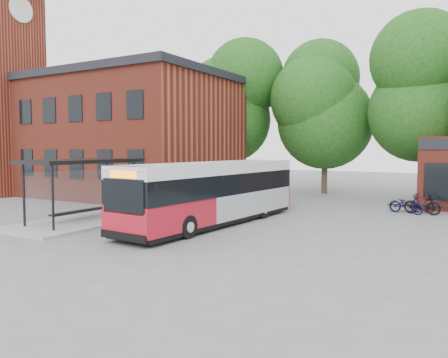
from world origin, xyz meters
The scene contains 14 objects.
ground centered at (0.00, 0.00, 0.00)m, with size 100.00×100.00×0.00m, color #5E5E60.
station_building centered at (-13.00, 9.00, 4.25)m, with size 18.40×10.40×8.50m, color maroon, non-canonical shape.
clock_tower centered at (-19.00, 5.00, 9.10)m, with size 5.20×5.20×18.20m, color maroon, non-canonical shape.
bus_shelter centered at (-4.50, -1.00, 1.45)m, with size 3.60×7.00×2.90m, color black, non-canonical shape.
bike_rail centered at (9.28, 10.00, 0.19)m, with size 5.20×0.10×0.38m, color black, non-canonical shape.
tree_0 centered at (-6.00, 16.00, 5.50)m, with size 7.92×7.92×11.00m, color #164211, non-canonical shape.
tree_1 centered at (1.00, 17.00, 5.20)m, with size 7.92×7.92×10.40m, color #164211, non-canonical shape.
tree_2 centered at (8.00, 16.00, 5.50)m, with size 7.92×7.92×11.00m, color #164211, non-canonical shape.
city_bus centered at (0.79, 1.65, 1.37)m, with size 2.30×10.81×2.75m, color #AD1425, non-canonical shape.
bicycle_0 centered at (7.64, 9.98, 0.43)m, with size 0.57×1.63×0.85m, color black.
bicycle_1 centered at (8.45, 9.42, 0.53)m, with size 0.50×1.77×1.06m, color black.
bicycle_2 centered at (7.70, 9.34, 0.49)m, with size 0.65×1.87×0.98m, color #0D1140.
bicycle_3 centered at (8.26, 10.13, 0.45)m, with size 0.43×1.51×0.91m, color #59080F.
bicycle_4 centered at (9.28, 10.22, 0.47)m, with size 0.62×1.79×0.94m, color black.
Camera 1 is at (10.81, -14.70, 3.35)m, focal length 35.00 mm.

